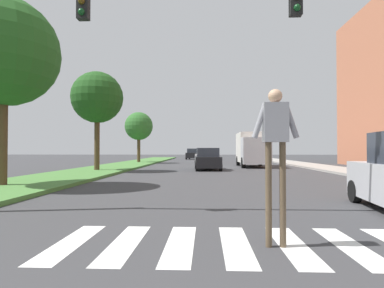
# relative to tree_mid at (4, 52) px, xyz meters

# --- Properties ---
(ground_plane) EXTENTS (140.00, 140.00, 0.00)m
(ground_plane) POSITION_rel_tree_mid_xyz_m (8.95, 15.88, -5.40)
(ground_plane) COLOR #38383A
(crosswalk) EXTENTS (6.75, 2.20, 0.01)m
(crosswalk) POSITION_rel_tree_mid_xyz_m (8.95, -6.92, -5.40)
(crosswalk) COLOR silver
(crosswalk) RESTS_ON ground_plane
(median_strip) EXTENTS (4.29, 64.00, 0.15)m
(median_strip) POSITION_rel_tree_mid_xyz_m (0.40, 13.88, -5.33)
(median_strip) COLOR #477A38
(median_strip) RESTS_ON ground_plane
(tree_mid) EXTENTS (4.29, 4.29, 7.42)m
(tree_mid) POSITION_rel_tree_mid_xyz_m (0.00, 0.00, 0.00)
(tree_mid) COLOR #4C3823
(tree_mid) RESTS_ON median_strip
(tree_far) EXTENTS (3.55, 3.55, 6.80)m
(tree_far) POSITION_rel_tree_mid_xyz_m (0.50, 9.32, -0.27)
(tree_far) COLOR #4C3823
(tree_far) RESTS_ON median_strip
(tree_distant) EXTENTS (3.17, 3.17, 5.65)m
(tree_distant) POSITION_rel_tree_mid_xyz_m (0.45, 23.10, -1.22)
(tree_distant) COLOR #4C3823
(tree_distant) RESTS_ON median_strip
(sidewalk_right) EXTENTS (3.00, 64.00, 0.15)m
(sidewalk_right) POSITION_rel_tree_mid_xyz_m (17.68, 13.88, -5.33)
(sidewalk_right) COLOR #9E9991
(sidewalk_right) RESTS_ON ground_plane
(traffic_light_gantry) EXTENTS (9.39, 0.30, 6.00)m
(traffic_light_gantry) POSITION_rel_tree_mid_xyz_m (5.04, -4.57, -1.02)
(traffic_light_gantry) COLOR gold
(traffic_light_gantry) RESTS_ON median_strip
(pedestrian_performer) EXTENTS (0.75, 0.25, 2.49)m
(pedestrian_performer) POSITION_rel_tree_mid_xyz_m (9.12, -7.00, -3.74)
(pedestrian_performer) COLOR brown
(pedestrian_performer) RESTS_ON ground_plane
(sedan_midblock) EXTENTS (2.07, 4.26, 1.67)m
(sedan_midblock) POSITION_rel_tree_mid_xyz_m (8.17, 11.80, -4.63)
(sedan_midblock) COLOR black
(sedan_midblock) RESTS_ON ground_plane
(sedan_distant) EXTENTS (2.14, 4.57, 1.73)m
(sedan_distant) POSITION_rel_tree_mid_xyz_m (7.81, 26.58, -4.60)
(sedan_distant) COLOR silver
(sedan_distant) RESTS_ON ground_plane
(sedan_far_horizon) EXTENTS (2.25, 4.29, 1.73)m
(sedan_far_horizon) POSITION_rel_tree_mid_xyz_m (5.98, 38.61, -4.60)
(sedan_far_horizon) COLOR black
(sedan_far_horizon) RESTS_ON ground_plane
(truck_box_delivery) EXTENTS (2.40, 6.20, 3.10)m
(truck_box_delivery) POSITION_rel_tree_mid_xyz_m (12.21, 16.42, -3.77)
(truck_box_delivery) COLOR #B7B7BC
(truck_box_delivery) RESTS_ON ground_plane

